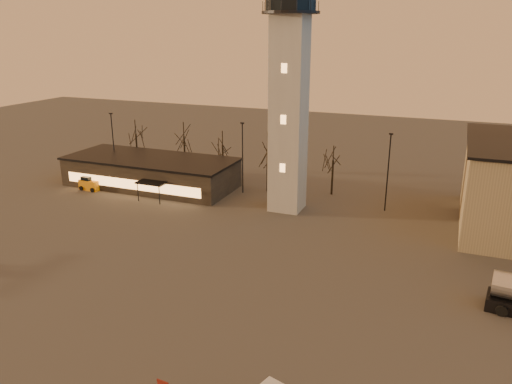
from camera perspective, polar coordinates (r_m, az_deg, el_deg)
ground at (r=40.85m, az=-10.57°, el=-15.25°), size 220.00×220.00×0.00m
control_tower at (r=61.75m, az=3.83°, el=12.51°), size 6.80×6.80×32.60m
terminal at (r=75.81m, az=-11.90°, el=2.28°), size 25.40×12.20×4.30m
light_poles at (r=64.49m, az=4.33°, el=2.86°), size 58.50×12.25×10.14m
tree_row at (r=76.89m, az=-3.93°, el=5.75°), size 37.20×9.20×8.80m
service_cart at (r=76.68m, az=-18.40°, el=0.82°), size 3.22×2.16×1.99m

